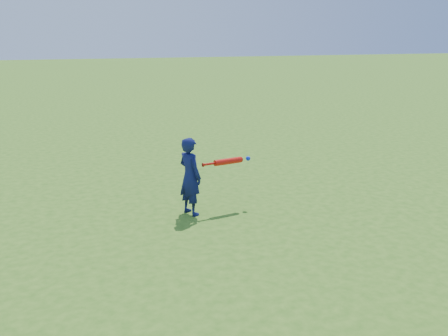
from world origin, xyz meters
name	(u,v)px	position (x,y,z in m)	size (l,w,h in m)	color
ground	(243,206)	(0.00, 0.00, 0.00)	(80.00, 80.00, 0.00)	#386A19
child	(190,176)	(-0.75, -0.06, 0.51)	(0.37, 0.24, 1.02)	#10154B
bat_swing	(230,161)	(-0.19, 0.01, 0.65)	(0.71, 0.20, 0.08)	red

